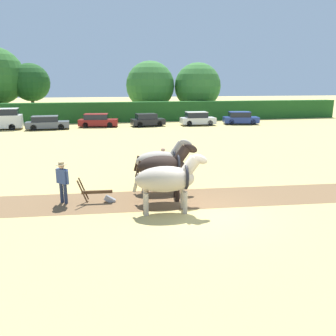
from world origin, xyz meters
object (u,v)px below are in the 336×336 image
Objects in this scene: draft_horse_lead_left at (168,179)px; tree_center at (198,86)px; farmer_at_plow at (62,179)px; draft_horse_lead_right at (164,167)px; parked_car_center_left at (98,121)px; tree_left at (31,83)px; plow at (100,195)px; farmer_beside_team at (163,162)px; tree_center_left at (150,86)px; parked_car_left at (47,123)px; parked_car_right at (240,118)px; parked_car_center_right at (197,119)px; draft_horse_trail_left at (161,161)px; parked_car_center at (147,120)px.

tree_center is at bearing 76.44° from draft_horse_lead_left.
draft_horse_lead_left is 4.35m from farmer_at_plow.
draft_horse_lead_left is 1.09× the size of draft_horse_lead_right.
draft_horse_lead_left is 0.63× the size of parked_car_center_left.
tree_left is 38.28m from draft_horse_lead_right.
farmer_beside_team reaches higher than plow.
tree_center_left is 3.06× the size of draft_horse_lead_right.
tree_left is at bearing 136.20° from parked_car_center_left.
parked_car_right is (22.41, 0.13, 0.03)m from parked_car_left.
farmer_at_plow is at bearing -115.05° from tree_center.
tree_left is 2.63× the size of draft_horse_lead_left.
tree_left is 1.83× the size of parked_car_center_right.
tree_left is 2.78× the size of draft_horse_trail_left.
farmer_at_plow is at bearing -116.17° from parked_car_right.
tree_center is 11.56m from parked_car_right.
draft_horse_lead_right is (-12.24, -35.37, -3.01)m from tree_center.
parked_car_center_right is at bearing 69.62° from plow.
plow is 4.17m from farmer_beside_team.
tree_center is 23.20m from parked_car_left.
parked_car_left is at bearing 120.68° from farmer_beside_team.
parked_car_center is at bearing 87.94° from draft_horse_trail_left.
tree_center_left is 7.05m from tree_center.
parked_car_center_right reaches higher than parked_car_left.
parked_car_center_left is (5.37, 1.09, 0.01)m from parked_car_left.
tree_center is 11.68m from parked_car_center_right.
parked_car_center is at bearing -100.94° from tree_center_left.
tree_left reaches higher than draft_horse_trail_left.
parked_car_center_left is at bearing -146.62° from tree_center.
draft_horse_trail_left is at bearing -95.63° from farmer_beside_team.
parked_car_left is (-5.31, 24.29, 0.39)m from plow.
tree_left is 4.98× the size of plow.
tree_center_left is at bearing 26.33° from farmer_at_plow.
tree_left reaches higher than parked_car_center.
parked_car_center is (14.36, -11.30, -4.28)m from tree_left.
parked_car_left is at bearing -74.32° from tree_left.
tree_left is at bearing 108.50° from plow.
draft_horse_trail_left is (0.12, 1.33, -0.07)m from draft_horse_lead_right.
parked_car_center is (3.21, 26.43, -0.60)m from draft_horse_lead_left.
parked_car_center is at bearing -170.96° from parked_car_right.
draft_horse_lead_left is at bearing -26.93° from plow.
tree_left reaches higher than draft_horse_lead_right.
farmer_at_plow is 0.43× the size of parked_car_center.
parked_car_center_right is at bearing 12.54° from farmer_at_plow.
draft_horse_trail_left reaches higher than plow.
draft_horse_lead_left is at bearing -108.01° from parked_car_right.
parked_car_center_left is (0.06, 25.38, 0.40)m from plow.
plow is 1.63m from farmer_at_plow.
parked_car_right is (17.04, -0.96, 0.02)m from parked_car_center_left.
draft_horse_lead_right is at bearing -109.09° from tree_center.
tree_left is at bearing 151.77° from parked_car_center_right.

